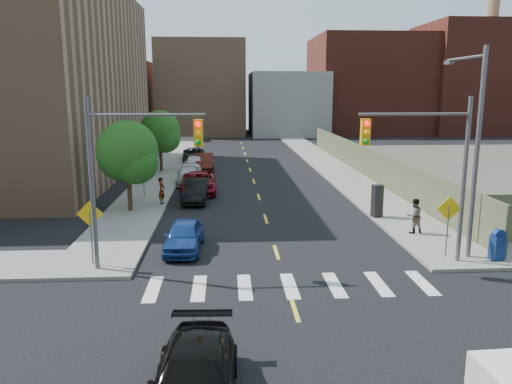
{
  "coord_description": "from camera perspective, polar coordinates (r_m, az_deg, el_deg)",
  "views": [
    {
      "loc": [
        -2.26,
        -13.55,
        7.24
      ],
      "look_at": [
        -0.68,
        11.96,
        2.0
      ],
      "focal_mm": 35.0,
      "sensor_mm": 36.0,
      "label": 1
    }
  ],
  "objects": [
    {
      "name": "parked_car_grey",
      "position": [
        51.83,
        -7.11,
        4.24
      ],
      "size": [
        2.6,
        5.11,
        1.38
      ],
      "primitive_type": "imported",
      "rotation": [
        0.0,
        0.0,
        0.06
      ],
      "color": "black",
      "rests_on": "ground"
    },
    {
      "name": "payphone",
      "position": [
        29.08,
        13.68,
        -0.99
      ],
      "size": [
        0.65,
        0.58,
        1.85
      ],
      "primitive_type": "cube",
      "rotation": [
        0.0,
        0.0,
        0.28
      ],
      "color": "black",
      "rests_on": "sidewalk_ne"
    },
    {
      "name": "pedestrian_west",
      "position": [
        32.06,
        -10.71,
        0.15
      ],
      "size": [
        0.53,
        0.69,
        1.69
      ],
      "primitive_type": "imported",
      "rotation": [
        0.0,
        0.0,
        1.35
      ],
      "color": "gray",
      "rests_on": "sidewalk_nw"
    },
    {
      "name": "parked_car_red",
      "position": [
        35.8,
        -6.58,
        1.05
      ],
      "size": [
        2.6,
        5.38,
        1.48
      ],
      "primitive_type": "imported",
      "rotation": [
        0.0,
        0.0,
        0.03
      ],
      "color": "maroon",
      "rests_on": "ground"
    },
    {
      "name": "parked_car_white",
      "position": [
        45.55,
        -7.04,
        3.29
      ],
      "size": [
        2.11,
        4.45,
        1.47
      ],
      "primitive_type": "imported",
      "rotation": [
        0.0,
        0.0,
        -0.09
      ],
      "color": "silver",
      "rests_on": "ground"
    },
    {
      "name": "parked_car_black",
      "position": [
        33.03,
        -6.83,
        0.15
      ],
      "size": [
        1.74,
        4.53,
        1.47
      ],
      "primitive_type": "imported",
      "rotation": [
        0.0,
        0.0,
        -0.04
      ],
      "color": "black",
      "rests_on": "ground"
    },
    {
      "name": "bg_bldg_west",
      "position": [
        85.85,
        -17.11,
        10.25
      ],
      "size": [
        14.0,
        18.0,
        12.0
      ],
      "primitive_type": "cube",
      "color": "#592319",
      "rests_on": "ground"
    },
    {
      "name": "sidewalk_nw",
      "position": [
        55.78,
        -9.18,
        4.06
      ],
      "size": [
        3.5,
        73.0,
        0.15
      ],
      "primitive_type": "cube",
      "color": "gray",
      "rests_on": "ground"
    },
    {
      "name": "tree_west_near",
      "position": [
        30.38,
        -14.44,
        4.11
      ],
      "size": [
        3.66,
        3.64,
        5.52
      ],
      "color": "#332114",
      "rests_on": "ground"
    },
    {
      "name": "tree_west_far",
      "position": [
        45.12,
        -10.91,
        6.59
      ],
      "size": [
        3.66,
        3.64,
        5.52
      ],
      "color": "#332114",
      "rests_on": "ground"
    },
    {
      "name": "signal_nw",
      "position": [
        20.08,
        -14.22,
        3.47
      ],
      "size": [
        4.59,
        0.3,
        7.0
      ],
      "color": "#59595E",
      "rests_on": "ground"
    },
    {
      "name": "streetlight_ne",
      "position": [
        23.05,
        23.58,
        5.6
      ],
      "size": [
        0.25,
        3.7,
        9.0
      ],
      "color": "#59595E",
      "rests_on": "ground"
    },
    {
      "name": "warn_sign_ne",
      "position": [
        22.78,
        21.14,
        -2.52
      ],
      "size": [
        1.06,
        0.06,
        2.83
      ],
      "color": "#59595E",
      "rests_on": "ground"
    },
    {
      "name": "bg_bldg_midwest",
      "position": [
        85.63,
        -6.17,
        11.69
      ],
      "size": [
        14.0,
        16.0,
        15.0
      ],
      "primitive_type": "cube",
      "color": "#8C6B4C",
      "rests_on": "ground"
    },
    {
      "name": "black_sedan",
      "position": [
        12.31,
        -7.06,
        -20.6
      ],
      "size": [
        2.16,
        4.89,
        1.4
      ],
      "primitive_type": "imported",
      "rotation": [
        0.0,
        0.0,
        -0.04
      ],
      "color": "black",
      "rests_on": "ground"
    },
    {
      "name": "mailbox",
      "position": [
        23.55,
        25.88,
        -5.46
      ],
      "size": [
        0.64,
        0.54,
        1.35
      ],
      "rotation": [
        0.0,
        0.0,
        0.24
      ],
      "color": "navy",
      "rests_on": "sidewalk_ne"
    },
    {
      "name": "pedestrian_east",
      "position": [
        26.31,
        17.63,
        -2.61
      ],
      "size": [
        0.98,
        0.84,
        1.77
      ],
      "primitive_type": "imported",
      "rotation": [
        0.0,
        0.0,
        3.36
      ],
      "color": "gray",
      "rests_on": "sidewalk_ne"
    },
    {
      "name": "signal_ne",
      "position": [
        21.39,
        19.22,
        3.66
      ],
      "size": [
        4.59,
        0.3,
        7.0
      ],
      "color": "#59595E",
      "rests_on": "ground"
    },
    {
      "name": "sidewalk_ne",
      "position": [
        56.41,
        6.73,
        4.21
      ],
      "size": [
        3.5,
        73.0,
        0.15
      ],
      "primitive_type": "cube",
      "color": "gray",
      "rests_on": "ground"
    },
    {
      "name": "warn_sign_midwest",
      "position": [
        34.4,
        -12.77,
        2.53
      ],
      "size": [
        1.06,
        0.06,
        2.83
      ],
      "color": "#59595E",
      "rests_on": "ground"
    },
    {
      "name": "ground",
      "position": [
        15.52,
        5.47,
        -16.26
      ],
      "size": [
        160.0,
        160.0,
        0.0
      ],
      "primitive_type": "plane",
      "color": "black",
      "rests_on": "ground"
    },
    {
      "name": "warn_sign_nw",
      "position": [
        21.45,
        -18.42,
        -3.17
      ],
      "size": [
        1.06,
        0.06,
        2.83
      ],
      "color": "#59595E",
      "rests_on": "ground"
    },
    {
      "name": "parked_car_maroon",
      "position": [
        46.1,
        -5.92,
        3.44
      ],
      "size": [
        1.88,
        4.71,
        1.52
      ],
      "primitive_type": "imported",
      "rotation": [
        0.0,
        0.0,
        0.06
      ],
      "color": "#44150D",
      "rests_on": "ground"
    },
    {
      "name": "parked_car_blue",
      "position": [
        23.15,
        -8.23,
        -4.98
      ],
      "size": [
        1.79,
        4.09,
        1.37
      ],
      "primitive_type": "imported",
      "rotation": [
        0.0,
        0.0,
        -0.04
      ],
      "color": "navy",
      "rests_on": "ground"
    },
    {
      "name": "bg_bldg_center",
      "position": [
        84.2,
        3.52,
        10.04
      ],
      "size": [
        12.0,
        16.0,
        10.0
      ],
      "primitive_type": "cube",
      "color": "gray",
      "rests_on": "ground"
    },
    {
      "name": "parked_car_silver",
      "position": [
        39.42,
        -7.73,
        1.88
      ],
      "size": [
        2.02,
        4.63,
        1.33
      ],
      "primitive_type": "imported",
      "rotation": [
        0.0,
        0.0,
        0.04
      ],
      "color": "#B2B5BA",
      "rests_on": "ground"
    },
    {
      "name": "smokestack",
      "position": [
        94.79,
        25.18,
        14.61
      ],
      "size": [
        1.8,
        1.8,
        28.0
      ],
      "primitive_type": "cylinder",
      "color": "#8C6B4C",
      "rests_on": "ground"
    },
    {
      "name": "bg_bldg_east",
      "position": [
        88.92,
        12.56,
        11.8
      ],
      "size": [
        18.0,
        18.0,
        16.0
      ],
      "primitive_type": "cube",
      "color": "#592319",
      "rests_on": "ground"
    },
    {
      "name": "fence_north",
      "position": [
        43.62,
        12.3,
        3.43
      ],
      "size": [
        0.12,
        44.0,
        2.5
      ],
      "primitive_type": "cube",
      "color": "brown",
      "rests_on": "ground"
    },
    {
      "name": "bg_bldg_fareast",
      "position": [
        92.76,
        22.69,
        11.8
      ],
      "size": [
        14.0,
        16.0,
        18.0
      ],
      "primitive_type": "cube",
      "color": "#592319",
      "rests_on": "ground"
    }
  ]
}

